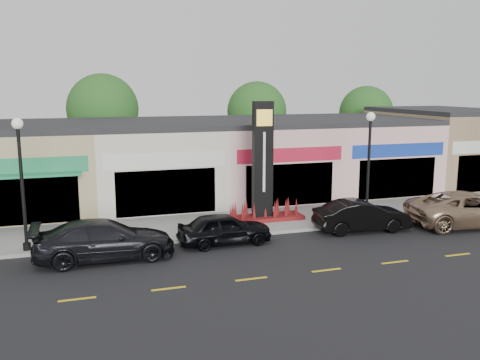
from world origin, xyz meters
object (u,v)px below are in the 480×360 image
Objects in this scene: pylon_sign at (262,179)px; lamp_west_near at (21,171)px; car_gold_suv at (470,209)px; lamp_east_near at (369,156)px; car_black_conv at (362,216)px; car_dark_sedan at (105,240)px; car_black_sedan at (224,229)px.

lamp_west_near is at bearing -171.23° from pylon_sign.
lamp_west_near is 20.93m from car_gold_suv.
car_gold_suv is at bearing -22.35° from lamp_east_near.
lamp_east_near is 3.12m from car_black_conv.
car_dark_sedan is at bearing -172.46° from lamp_east_near.
lamp_west_near is at bearing 90.26° from car_black_conv.
car_black_conv reaches higher than car_black_sedan.
car_black_conv is (6.84, 0.04, 0.04)m from car_black_sedan.
pylon_sign is at bearing -67.44° from car_dark_sedan.
lamp_west_near is 1.21× the size of car_black_conv.
lamp_west_near reaches higher than car_black_conv.
pylon_sign is 0.98× the size of car_gold_suv.
car_black_conv is 0.74× the size of car_gold_suv.
pylon_sign is 1.32× the size of car_black_conv.
car_dark_sedan is (3.07, -1.71, -2.67)m from lamp_west_near.
car_gold_suv is (9.68, -3.62, -1.42)m from pylon_sign.
pylon_sign is 10.43m from car_gold_suv.
lamp_east_near is 1.21× the size of car_black_conv.
lamp_west_near is 1.33× the size of car_black_sedan.
car_black_sedan is 12.50m from car_gold_suv.
car_black_conv is (11.97, 0.56, -0.06)m from car_dark_sedan.
car_black_sedan is at bearing -171.26° from lamp_east_near.
lamp_east_near reaches higher than car_gold_suv.
lamp_east_near is 1.33× the size of car_black_sedan.
pylon_sign is at bearing -45.65° from car_black_sedan.
car_dark_sedan is at bearing 94.12° from car_black_sedan.
lamp_west_near reaches higher than car_gold_suv.
car_gold_suv is at bearing -93.11° from car_black_conv.
lamp_west_near is at bearing 60.17° from car_dark_sedan.
car_black_sedan is (-2.80, -2.90, -1.57)m from pylon_sign.
lamp_west_near is 0.91× the size of pylon_sign.
car_black_sedan is 6.84m from car_black_conv.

